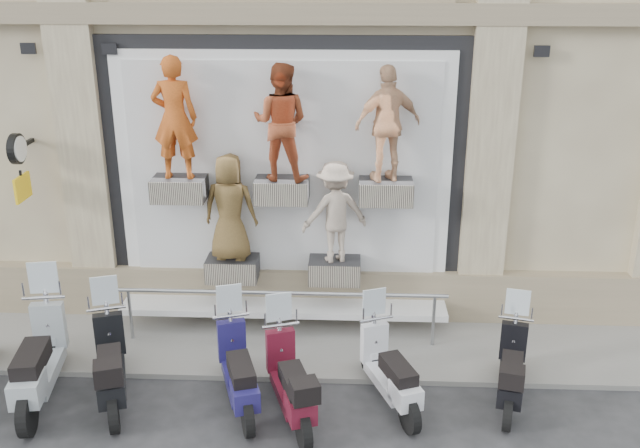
{
  "coord_description": "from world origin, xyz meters",
  "views": [
    {
      "loc": [
        1.03,
        -7.55,
        5.58
      ],
      "look_at": [
        0.6,
        1.9,
        2.05
      ],
      "focal_mm": 40.0,
      "sensor_mm": 36.0,
      "label": 1
    }
  ],
  "objects_px": {
    "guard_rail": "(281,319)",
    "scooter_g": "(390,357)",
    "clock_sign_bracket": "(19,158)",
    "scooter_d": "(109,350)",
    "scooter_c": "(37,343)",
    "scooter_f": "(290,367)",
    "scooter_h": "(513,356)",
    "scooter_e": "(238,356)"
  },
  "relations": [
    {
      "from": "scooter_e",
      "to": "scooter_f",
      "type": "bearing_deg",
      "value": -35.63
    },
    {
      "from": "scooter_c",
      "to": "scooter_h",
      "type": "relative_size",
      "value": 1.23
    },
    {
      "from": "scooter_g",
      "to": "scooter_h",
      "type": "xyz_separation_m",
      "value": [
        1.61,
        0.13,
        -0.02
      ]
    },
    {
      "from": "guard_rail",
      "to": "scooter_f",
      "type": "bearing_deg",
      "value": -80.48
    },
    {
      "from": "scooter_e",
      "to": "scooter_h",
      "type": "height_order",
      "value": "scooter_e"
    },
    {
      "from": "scooter_g",
      "to": "scooter_d",
      "type": "bearing_deg",
      "value": 160.17
    },
    {
      "from": "scooter_d",
      "to": "scooter_e",
      "type": "relative_size",
      "value": 1.04
    },
    {
      "from": "scooter_d",
      "to": "scooter_h",
      "type": "distance_m",
      "value": 5.3
    },
    {
      "from": "scooter_f",
      "to": "scooter_g",
      "type": "distance_m",
      "value": 1.32
    },
    {
      "from": "clock_sign_bracket",
      "to": "scooter_d",
      "type": "bearing_deg",
      "value": -47.92
    },
    {
      "from": "guard_rail",
      "to": "scooter_f",
      "type": "distance_m",
      "value": 1.82
    },
    {
      "from": "scooter_c",
      "to": "scooter_h",
      "type": "xyz_separation_m",
      "value": [
        6.24,
        0.23,
        -0.16
      ]
    },
    {
      "from": "scooter_e",
      "to": "scooter_g",
      "type": "distance_m",
      "value": 1.99
    },
    {
      "from": "guard_rail",
      "to": "scooter_c",
      "type": "relative_size",
      "value": 2.4
    },
    {
      "from": "scooter_d",
      "to": "scooter_e",
      "type": "height_order",
      "value": "scooter_d"
    },
    {
      "from": "clock_sign_bracket",
      "to": "scooter_d",
      "type": "distance_m",
      "value": 3.36
    },
    {
      "from": "scooter_f",
      "to": "scooter_g",
      "type": "bearing_deg",
      "value": -3.46
    },
    {
      "from": "clock_sign_bracket",
      "to": "scooter_f",
      "type": "bearing_deg",
      "value": -28.11
    },
    {
      "from": "guard_rail",
      "to": "scooter_g",
      "type": "bearing_deg",
      "value": -42.28
    },
    {
      "from": "clock_sign_bracket",
      "to": "scooter_h",
      "type": "relative_size",
      "value": 0.6
    },
    {
      "from": "scooter_d",
      "to": "clock_sign_bracket",
      "type": "bearing_deg",
      "value": 113.77
    },
    {
      "from": "scooter_c",
      "to": "scooter_e",
      "type": "relative_size",
      "value": 1.15
    },
    {
      "from": "clock_sign_bracket",
      "to": "scooter_f",
      "type": "distance_m",
      "value": 5.19
    },
    {
      "from": "clock_sign_bracket",
      "to": "scooter_g",
      "type": "xyz_separation_m",
      "value": [
        5.48,
        -1.9,
        -2.09
      ]
    },
    {
      "from": "clock_sign_bracket",
      "to": "scooter_g",
      "type": "height_order",
      "value": "clock_sign_bracket"
    },
    {
      "from": "clock_sign_bracket",
      "to": "scooter_c",
      "type": "distance_m",
      "value": 2.92
    },
    {
      "from": "scooter_d",
      "to": "scooter_g",
      "type": "bearing_deg",
      "value": -16.97
    },
    {
      "from": "clock_sign_bracket",
      "to": "scooter_g",
      "type": "bearing_deg",
      "value": -19.15
    },
    {
      "from": "scooter_c",
      "to": "scooter_d",
      "type": "xyz_separation_m",
      "value": [
        0.95,
        0.01,
        -0.08
      ]
    },
    {
      "from": "guard_rail",
      "to": "scooter_g",
      "type": "distance_m",
      "value": 2.15
    },
    {
      "from": "scooter_d",
      "to": "scooter_g",
      "type": "xyz_separation_m",
      "value": [
        3.68,
        0.09,
        -0.06
      ]
    },
    {
      "from": "clock_sign_bracket",
      "to": "scooter_d",
      "type": "height_order",
      "value": "clock_sign_bracket"
    },
    {
      "from": "guard_rail",
      "to": "scooter_g",
      "type": "height_order",
      "value": "scooter_g"
    },
    {
      "from": "clock_sign_bracket",
      "to": "guard_rail",
      "type": "bearing_deg",
      "value": -6.84
    },
    {
      "from": "scooter_d",
      "to": "scooter_f",
      "type": "bearing_deg",
      "value": -24.36
    },
    {
      "from": "clock_sign_bracket",
      "to": "scooter_f",
      "type": "xyz_separation_m",
      "value": [
        4.2,
        -2.24,
        -2.06
      ]
    },
    {
      "from": "scooter_c",
      "to": "scooter_f",
      "type": "xyz_separation_m",
      "value": [
        3.35,
        -0.24,
        -0.11
      ]
    },
    {
      "from": "scooter_e",
      "to": "scooter_g",
      "type": "xyz_separation_m",
      "value": [
        1.98,
        0.11,
        -0.03
      ]
    },
    {
      "from": "scooter_c",
      "to": "scooter_f",
      "type": "distance_m",
      "value": 3.36
    },
    {
      "from": "scooter_d",
      "to": "scooter_e",
      "type": "bearing_deg",
      "value": -19.19
    },
    {
      "from": "scooter_d",
      "to": "scooter_h",
      "type": "bearing_deg",
      "value": -15.99
    },
    {
      "from": "scooter_e",
      "to": "clock_sign_bracket",
      "type": "bearing_deg",
      "value": 132.43
    }
  ]
}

